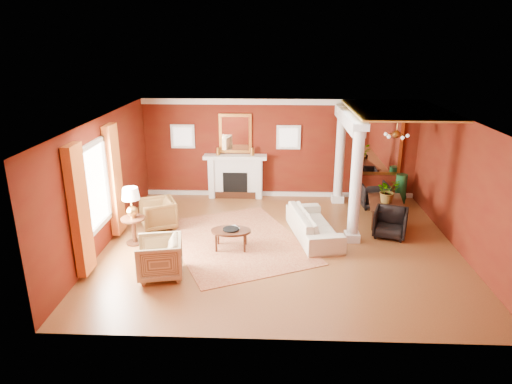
{
  "coord_description": "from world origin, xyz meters",
  "views": [
    {
      "loc": [
        -0.15,
        -9.62,
        4.56
      ],
      "look_at": [
        -0.57,
        0.39,
        1.15
      ],
      "focal_mm": 32.0,
      "sensor_mm": 36.0,
      "label": 1
    }
  ],
  "objects_px": {
    "sofa": "(314,220)",
    "side_table": "(132,207)",
    "dining_table": "(387,206)",
    "armchair_leopard": "(158,212)",
    "armchair_stripe": "(159,256)",
    "coffee_table": "(231,232)"
  },
  "relations": [
    {
      "from": "dining_table",
      "to": "armchair_leopard",
      "type": "bearing_deg",
      "value": 104.93
    },
    {
      "from": "dining_table",
      "to": "coffee_table",
      "type": "bearing_deg",
      "value": 123.02
    },
    {
      "from": "dining_table",
      "to": "sofa",
      "type": "bearing_deg",
      "value": 126.86
    },
    {
      "from": "armchair_leopard",
      "to": "dining_table",
      "type": "relative_size",
      "value": 0.54
    },
    {
      "from": "side_table",
      "to": "sofa",
      "type": "bearing_deg",
      "value": 7.35
    },
    {
      "from": "sofa",
      "to": "side_table",
      "type": "relative_size",
      "value": 1.62
    },
    {
      "from": "coffee_table",
      "to": "dining_table",
      "type": "relative_size",
      "value": 0.59
    },
    {
      "from": "sofa",
      "to": "side_table",
      "type": "height_order",
      "value": "side_table"
    },
    {
      "from": "sofa",
      "to": "armchair_stripe",
      "type": "xyz_separation_m",
      "value": [
        -3.22,
        -2.03,
        0.01
      ]
    },
    {
      "from": "armchair_stripe",
      "to": "dining_table",
      "type": "height_order",
      "value": "armchair_stripe"
    },
    {
      "from": "sofa",
      "to": "side_table",
      "type": "distance_m",
      "value": 4.25
    },
    {
      "from": "sofa",
      "to": "armchair_leopard",
      "type": "distance_m",
      "value": 3.87
    },
    {
      "from": "armchair_leopard",
      "to": "armchair_stripe",
      "type": "distance_m",
      "value": 2.49
    },
    {
      "from": "armchair_leopard",
      "to": "coffee_table",
      "type": "xyz_separation_m",
      "value": [
        1.93,
        -1.11,
        -0.0
      ]
    },
    {
      "from": "armchair_stripe",
      "to": "dining_table",
      "type": "distance_m",
      "value": 6.04
    },
    {
      "from": "side_table",
      "to": "dining_table",
      "type": "distance_m",
      "value": 6.38
    },
    {
      "from": "side_table",
      "to": "dining_table",
      "type": "height_order",
      "value": "side_table"
    },
    {
      "from": "sofa",
      "to": "armchair_stripe",
      "type": "distance_m",
      "value": 3.81
    },
    {
      "from": "sofa",
      "to": "armchair_leopard",
      "type": "height_order",
      "value": "sofa"
    },
    {
      "from": "coffee_table",
      "to": "dining_table",
      "type": "bearing_deg",
      "value": 24.95
    },
    {
      "from": "coffee_table",
      "to": "side_table",
      "type": "xyz_separation_m",
      "value": [
        -2.27,
        0.19,
        0.49
      ]
    },
    {
      "from": "sofa",
      "to": "dining_table",
      "type": "height_order",
      "value": "sofa"
    }
  ]
}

